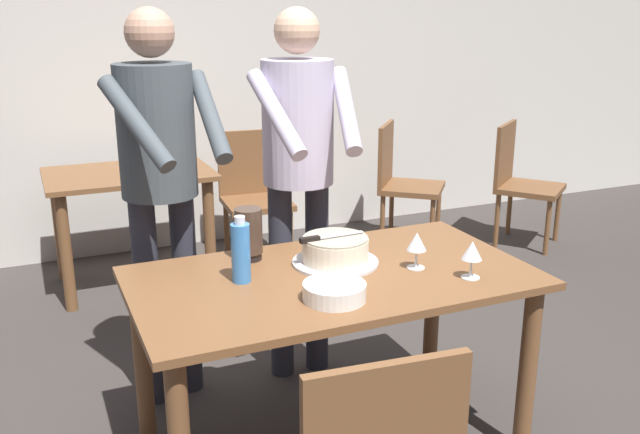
{
  "coord_description": "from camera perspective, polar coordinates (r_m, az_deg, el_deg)",
  "views": [
    {
      "loc": [
        -1.02,
        -2.22,
        1.72
      ],
      "look_at": [
        0.06,
        0.25,
        0.9
      ],
      "focal_mm": 38.98,
      "sensor_mm": 36.0,
      "label": 1
    }
  ],
  "objects": [
    {
      "name": "hurricane_lamp",
      "position": [
        2.76,
        -5.88,
        -1.37
      ],
      "size": [
        0.11,
        0.11,
        0.21
      ],
      "color": "black",
      "rests_on": "main_dining_table"
    },
    {
      "name": "background_chair_2",
      "position": [
        5.19,
        6.75,
        3.1
      ],
      "size": [
        0.62,
        0.62,
        0.9
      ],
      "color": "brown",
      "rests_on": "ground_plane"
    },
    {
      "name": "cake_on_platter",
      "position": [
        2.72,
        1.27,
        -2.83
      ],
      "size": [
        0.34,
        0.34,
        0.11
      ],
      "color": "silver",
      "rests_on": "main_dining_table"
    },
    {
      "name": "wine_glass_near",
      "position": [
        2.68,
        7.94,
        -2.12
      ],
      "size": [
        0.08,
        0.08,
        0.14
      ],
      "color": "silver",
      "rests_on": "main_dining_table"
    },
    {
      "name": "plate_stack",
      "position": [
        2.4,
        1.19,
        -6.14
      ],
      "size": [
        0.22,
        0.22,
        0.06
      ],
      "color": "white",
      "rests_on": "main_dining_table"
    },
    {
      "name": "back_wall",
      "position": [
        5.13,
        -12.34,
        12.39
      ],
      "size": [
        10.0,
        0.12,
        2.7
      ],
      "primitive_type": "cube",
      "color": "beige",
      "rests_on": "ground_plane"
    },
    {
      "name": "background_table",
      "position": [
        4.5,
        -15.3,
        1.6
      ],
      "size": [
        1.0,
        0.7,
        0.74
      ],
      "color": "brown",
      "rests_on": "ground_plane"
    },
    {
      "name": "person_standing_beside",
      "position": [
        2.99,
        -13.04,
        4.04
      ],
      "size": [
        0.46,
        0.57,
        1.72
      ],
      "color": "#2D2D38",
      "rests_on": "ground_plane"
    },
    {
      "name": "person_cutting_cake",
      "position": [
        3.13,
        -1.76,
        5.03
      ],
      "size": [
        0.47,
        0.56,
        1.72
      ],
      "color": "#2D2D38",
      "rests_on": "ground_plane"
    },
    {
      "name": "main_dining_table",
      "position": [
        2.67,
        1.04,
        -7.08
      ],
      "size": [
        1.5,
        0.83,
        0.75
      ],
      "color": "brown",
      "rests_on": "ground_plane"
    },
    {
      "name": "water_bottle",
      "position": [
        2.54,
        -6.52,
        -2.86
      ],
      "size": [
        0.07,
        0.07,
        0.25
      ],
      "color": "#387AC6",
      "rests_on": "main_dining_table"
    },
    {
      "name": "background_chair_3",
      "position": [
        5.37,
        16.13,
        2.99
      ],
      "size": [
        0.62,
        0.62,
        0.9
      ],
      "color": "brown",
      "rests_on": "ground_plane"
    },
    {
      "name": "cake_knife",
      "position": [
        2.67,
        -0.1,
        -1.75
      ],
      "size": [
        0.27,
        0.03,
        0.02
      ],
      "color": "silver",
      "rests_on": "cake_on_platter"
    },
    {
      "name": "background_chair_0",
      "position": [
        4.82,
        -5.43,
        2.08
      ],
      "size": [
        0.47,
        0.47,
        0.9
      ],
      "color": "brown",
      "rests_on": "ground_plane"
    },
    {
      "name": "wine_glass_far",
      "position": [
        2.62,
        12.38,
        -2.81
      ],
      "size": [
        0.08,
        0.08,
        0.14
      ],
      "color": "silver",
      "rests_on": "main_dining_table"
    }
  ]
}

